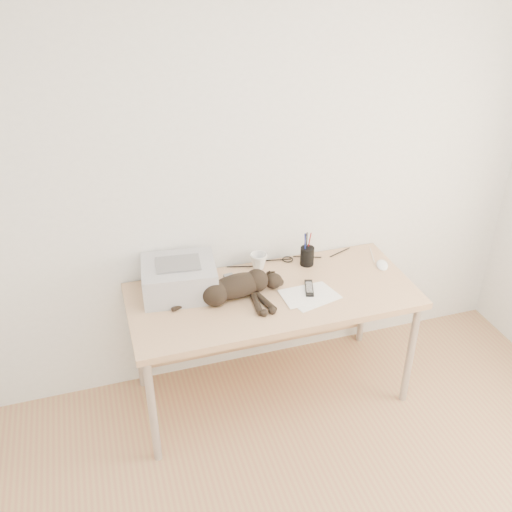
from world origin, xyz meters
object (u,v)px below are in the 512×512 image
object	(u,v)px
printer	(179,278)
cat	(235,288)
desk	(268,304)
pen_cup	(307,256)
mouse	(382,263)
mug	(259,261)

from	to	relation	value
printer	cat	size ratio (longest dim) A/B	0.67
printer	desk	bearing A→B (deg)	-9.33
pen_cup	mouse	bearing A→B (deg)	-19.78
desk	mug	xyz separation A→B (m)	(0.00, 0.19, 0.18)
desk	printer	world-z (taller)	printer
mug	mouse	bearing A→B (deg)	-15.49
cat	pen_cup	world-z (taller)	pen_cup
printer	mug	size ratio (longest dim) A/B	4.21
mouse	pen_cup	bearing A→B (deg)	-176.17
mug	mouse	distance (m)	0.74
mug	pen_cup	bearing A→B (deg)	-8.87
printer	pen_cup	xyz separation A→B (m)	(0.78, 0.07, -0.03)
cat	mouse	world-z (taller)	cat
printer	mouse	distance (m)	1.22
printer	mouse	xyz separation A→B (m)	(1.21, -0.09, -0.07)
mug	printer	bearing A→B (deg)	-167.41
desk	mug	bearing A→B (deg)	88.73
printer	pen_cup	distance (m)	0.79
desk	pen_cup	xyz separation A→B (m)	(0.29, 0.15, 0.19)
desk	cat	distance (m)	0.30
desk	printer	distance (m)	0.55
desk	printer	bearing A→B (deg)	170.67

